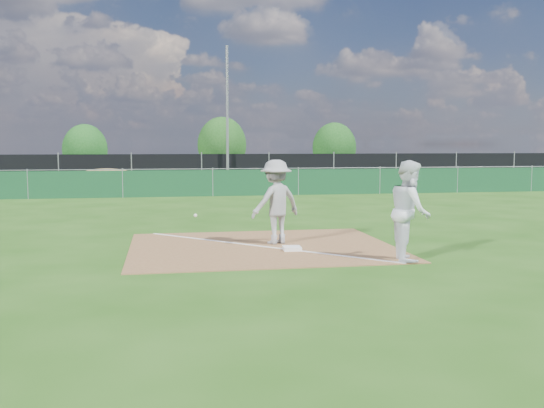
{
  "coord_description": "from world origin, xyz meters",
  "views": [
    {
      "loc": [
        -2.21,
        -12.59,
        2.37
      ],
      "look_at": [
        0.23,
        1.0,
        1.0
      ],
      "focal_mm": 40.0,
      "sensor_mm": 36.0,
      "label": 1
    }
  ],
  "objects_px": {
    "runner": "(410,211)",
    "tree_left": "(85,150)",
    "light_pole": "(227,116)",
    "tree_right": "(334,148)",
    "first_base": "(292,248)",
    "car_mid": "(210,170)",
    "car_left": "(75,169)",
    "car_right": "(250,171)",
    "tree_mid": "(222,145)",
    "play_at_first": "(276,202)"
  },
  "relations": [
    {
      "from": "first_base",
      "to": "tree_left",
      "type": "height_order",
      "value": "tree_left"
    },
    {
      "from": "play_at_first",
      "to": "tree_right",
      "type": "height_order",
      "value": "tree_right"
    },
    {
      "from": "play_at_first",
      "to": "tree_right",
      "type": "relative_size",
      "value": 0.66
    },
    {
      "from": "tree_right",
      "to": "play_at_first",
      "type": "bearing_deg",
      "value": -108.32
    },
    {
      "from": "tree_left",
      "to": "tree_right",
      "type": "distance_m",
      "value": 19.0
    },
    {
      "from": "car_left",
      "to": "car_mid",
      "type": "xyz_separation_m",
      "value": [
        8.71,
        -1.18,
        -0.07
      ]
    },
    {
      "from": "tree_mid",
      "to": "car_left",
      "type": "bearing_deg",
      "value": -149.64
    },
    {
      "from": "tree_left",
      "to": "car_mid",
      "type": "bearing_deg",
      "value": -36.8
    },
    {
      "from": "car_left",
      "to": "runner",
      "type": "bearing_deg",
      "value": -167.88
    },
    {
      "from": "play_at_first",
      "to": "runner",
      "type": "bearing_deg",
      "value": -46.89
    },
    {
      "from": "car_mid",
      "to": "car_right",
      "type": "height_order",
      "value": "car_mid"
    },
    {
      "from": "light_pole",
      "to": "car_right",
      "type": "distance_m",
      "value": 5.73
    },
    {
      "from": "tree_left",
      "to": "tree_mid",
      "type": "relative_size",
      "value": 0.86
    },
    {
      "from": "play_at_first",
      "to": "car_left",
      "type": "height_order",
      "value": "play_at_first"
    },
    {
      "from": "light_pole",
      "to": "car_left",
      "type": "bearing_deg",
      "value": 148.26
    },
    {
      "from": "tree_mid",
      "to": "tree_left",
      "type": "bearing_deg",
      "value": -176.43
    },
    {
      "from": "light_pole",
      "to": "car_left",
      "type": "xyz_separation_m",
      "value": [
        -9.37,
        5.79,
        -3.22
      ]
    },
    {
      "from": "first_base",
      "to": "car_left",
      "type": "bearing_deg",
      "value": 106.73
    },
    {
      "from": "first_base",
      "to": "car_right",
      "type": "height_order",
      "value": "car_right"
    },
    {
      "from": "runner",
      "to": "tree_right",
      "type": "xyz_separation_m",
      "value": [
        8.44,
        34.92,
        1.08
      ]
    },
    {
      "from": "car_left",
      "to": "tree_left",
      "type": "bearing_deg",
      "value": -7.66
    },
    {
      "from": "car_right",
      "to": "tree_right",
      "type": "height_order",
      "value": "tree_right"
    },
    {
      "from": "first_base",
      "to": "tree_right",
      "type": "xyz_separation_m",
      "value": [
        10.57,
        33.45,
        2.04
      ]
    },
    {
      "from": "first_base",
      "to": "car_mid",
      "type": "relative_size",
      "value": 0.09
    },
    {
      "from": "tree_right",
      "to": "light_pole",
      "type": "bearing_deg",
      "value": -130.85
    },
    {
      "from": "play_at_first",
      "to": "tree_mid",
      "type": "xyz_separation_m",
      "value": [
        1.91,
        33.06,
        1.3
      ]
    },
    {
      "from": "runner",
      "to": "tree_left",
      "type": "xyz_separation_m",
      "value": [
        -10.56,
        34.89,
        0.96
      ]
    },
    {
      "from": "first_base",
      "to": "car_left",
      "type": "relative_size",
      "value": 0.09
    },
    {
      "from": "car_left",
      "to": "tree_mid",
      "type": "distance_m",
      "value": 11.89
    },
    {
      "from": "tree_left",
      "to": "runner",
      "type": "bearing_deg",
      "value": -73.17
    },
    {
      "from": "light_pole",
      "to": "runner",
      "type": "height_order",
      "value": "light_pole"
    },
    {
      "from": "first_base",
      "to": "runner",
      "type": "relative_size",
      "value": 0.19
    },
    {
      "from": "runner",
      "to": "car_left",
      "type": "height_order",
      "value": "runner"
    },
    {
      "from": "light_pole",
      "to": "tree_mid",
      "type": "xyz_separation_m",
      "value": [
        0.81,
        11.76,
        -1.69
      ]
    },
    {
      "from": "first_base",
      "to": "car_left",
      "type": "distance_m",
      "value": 29.34
    },
    {
      "from": "car_right",
      "to": "tree_right",
      "type": "relative_size",
      "value": 1.04
    },
    {
      "from": "car_mid",
      "to": "car_right",
      "type": "bearing_deg",
      "value": -112.6
    },
    {
      "from": "car_mid",
      "to": "tree_left",
      "type": "distance_m",
      "value": 10.94
    },
    {
      "from": "runner",
      "to": "tree_left",
      "type": "relative_size",
      "value": 0.53
    },
    {
      "from": "light_pole",
      "to": "runner",
      "type": "xyz_separation_m",
      "value": [
        1.2,
        -23.77,
        -2.98
      ]
    },
    {
      "from": "runner",
      "to": "car_right",
      "type": "height_order",
      "value": "runner"
    },
    {
      "from": "car_left",
      "to": "car_mid",
      "type": "bearing_deg",
      "value": -105.26
    },
    {
      "from": "play_at_first",
      "to": "car_left",
      "type": "distance_m",
      "value": 28.34
    },
    {
      "from": "car_mid",
      "to": "tree_left",
      "type": "bearing_deg",
      "value": 39.46
    },
    {
      "from": "car_mid",
      "to": "tree_mid",
      "type": "relative_size",
      "value": 0.94
    },
    {
      "from": "car_left",
      "to": "car_right",
      "type": "distance_m",
      "value": 11.43
    },
    {
      "from": "tree_left",
      "to": "tree_mid",
      "type": "height_order",
      "value": "tree_mid"
    },
    {
      "from": "play_at_first",
      "to": "light_pole",
      "type": "bearing_deg",
      "value": 87.03
    },
    {
      "from": "light_pole",
      "to": "first_base",
      "type": "height_order",
      "value": "light_pole"
    },
    {
      "from": "car_left",
      "to": "tree_right",
      "type": "xyz_separation_m",
      "value": [
        19.01,
        5.36,
        1.33
      ]
    }
  ]
}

